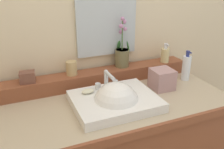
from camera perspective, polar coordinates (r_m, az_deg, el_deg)
name	(u,v)px	position (r m, az deg, el deg)	size (l,w,h in m)	color
wall_back	(86,20)	(1.69, -6.08, 12.24)	(2.92, 0.20, 2.53)	beige
back_ledge	(96,78)	(1.62, -3.65, -0.70)	(1.29, 0.13, 0.09)	brown
sink_basin	(116,103)	(1.37, 0.96, -6.59)	(0.46, 0.36, 0.28)	white
soap_bar	(88,91)	(1.40, -5.59, -3.86)	(0.07, 0.04, 0.02)	beige
potted_plant	(122,54)	(1.66, 2.32, 4.64)	(0.10, 0.10, 0.33)	brown
soap_dispenser	(165,55)	(1.78, 12.10, 4.47)	(0.06, 0.06, 0.14)	#D6C386
tumbler_cup	(72,68)	(1.55, -9.28, 1.44)	(0.07, 0.07, 0.09)	tan
trinket_box	(27,77)	(1.51, -18.87, -0.56)	(0.09, 0.07, 0.06)	brown
lotion_bottle	(186,67)	(1.74, 16.67, 1.57)	(0.06, 0.06, 0.20)	white
tissue_box	(162,79)	(1.58, 11.42, -1.03)	(0.13, 0.13, 0.13)	tan
mirror	(107,17)	(1.61, -1.24, 13.16)	(0.40, 0.02, 0.50)	silver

